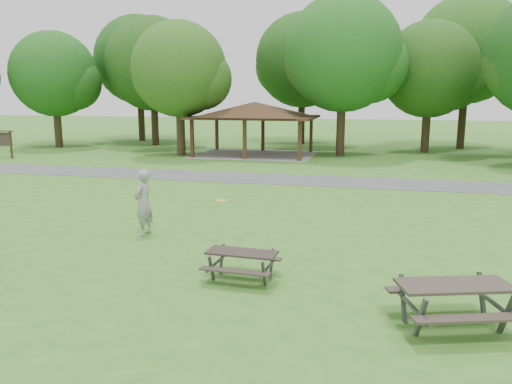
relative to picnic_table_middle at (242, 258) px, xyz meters
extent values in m
plane|color=#357020|center=(-1.64, -0.01, -0.52)|extent=(160.00, 160.00, 0.00)
cube|color=#4B4B4E|center=(-1.64, 13.99, -0.51)|extent=(120.00, 3.20, 0.02)
cube|color=#311A12|center=(-9.34, 21.29, 0.78)|extent=(0.22, 0.22, 2.60)
cube|color=#3B2515|center=(-9.34, 26.69, 0.78)|extent=(0.22, 0.22, 2.60)
cube|color=#3A2115|center=(-5.64, 21.29, 0.78)|extent=(0.22, 0.22, 2.60)
cube|color=#391E14|center=(-5.64, 26.69, 0.78)|extent=(0.22, 0.22, 2.60)
cube|color=#382314|center=(-1.94, 21.29, 0.78)|extent=(0.22, 0.22, 2.60)
cube|color=#3D2316|center=(-1.94, 26.69, 0.78)|extent=(0.22, 0.22, 2.60)
cube|color=#382016|center=(-5.64, 23.99, 2.16)|extent=(8.60, 6.60, 0.16)
pyramid|color=#322114|center=(-5.64, 23.99, 2.74)|extent=(7.01, 7.01, 1.00)
cube|color=gray|center=(-5.64, 23.99, -0.50)|extent=(8.40, 6.40, 0.03)
cube|color=#341E13|center=(-21.04, 17.99, 0.38)|extent=(0.10, 0.10, 1.80)
cube|color=#2B241F|center=(-21.64, 17.99, 0.78)|extent=(1.40, 0.06, 0.90)
cube|color=#321D14|center=(-21.64, 17.99, 1.33)|extent=(1.60, 0.30, 0.06)
cylinder|color=#322316|center=(-22.64, 25.49, 1.14)|extent=(0.60, 0.60, 3.32)
sphere|color=#154A15|center=(-22.64, 25.49, 5.36)|extent=(6.80, 6.80, 6.80)
sphere|color=#164213|center=(-21.11, 25.79, 4.68)|extent=(4.42, 4.42, 4.42)
sphere|color=#1A4914|center=(-24.00, 25.29, 4.85)|extent=(4.08, 4.08, 4.08)
cylinder|color=black|center=(-15.64, 28.99, 1.41)|extent=(0.60, 0.60, 3.85)
sphere|color=#184012|center=(-15.64, 28.99, 6.26)|extent=(7.80, 7.80, 7.80)
sphere|color=#1E4513|center=(-13.88, 29.29, 5.48)|extent=(5.07, 5.07, 5.07)
sphere|color=#1B4A15|center=(-17.20, 28.79, 5.67)|extent=(4.68, 4.68, 4.68)
cylinder|color=#322416|center=(-10.64, 22.49, 1.23)|extent=(0.60, 0.60, 3.50)
sphere|color=#224E16|center=(-10.64, 22.49, 5.46)|extent=(6.60, 6.60, 6.60)
sphere|color=#214C15|center=(-9.15, 22.79, 4.80)|extent=(4.29, 4.29, 4.29)
sphere|color=#1D4915|center=(-11.96, 22.29, 4.96)|extent=(3.96, 3.96, 3.96)
cylinder|color=#302015|center=(0.36, 24.99, 1.49)|extent=(0.60, 0.60, 4.02)
sphere|color=#164F17|center=(0.36, 24.99, 6.51)|extent=(8.00, 8.00, 8.00)
sphere|color=#164D16|center=(2.16, 25.29, 5.71)|extent=(5.20, 5.20, 5.20)
sphere|color=#1D4614|center=(-1.24, 24.79, 5.91)|extent=(4.80, 4.80, 4.80)
cylinder|color=black|center=(6.36, 28.49, 1.20)|extent=(0.60, 0.60, 3.43)
sphere|color=#1B4413|center=(6.36, 28.49, 5.54)|extent=(7.00, 7.00, 7.00)
sphere|color=#164012|center=(7.94, 28.79, 4.84)|extent=(4.55, 4.55, 4.55)
sphere|color=#134213|center=(4.96, 28.29, 5.01)|extent=(4.20, 4.20, 4.20)
cylinder|color=black|center=(-18.64, 32.49, 1.67)|extent=(0.60, 0.60, 4.38)
sphere|color=#144012|center=(-18.64, 32.49, 6.86)|extent=(8.00, 8.00, 8.00)
sphere|color=#154C16|center=(-16.84, 32.79, 6.06)|extent=(5.20, 5.20, 5.20)
sphere|color=#1A4513|center=(-20.24, 32.29, 6.26)|extent=(4.80, 4.80, 4.80)
cylinder|color=black|center=(-3.64, 32.99, 1.55)|extent=(0.60, 0.60, 4.13)
sphere|color=#164212|center=(-3.64, 32.99, 6.61)|extent=(8.00, 8.00, 8.00)
sphere|color=#1C4614|center=(-1.84, 33.29, 5.81)|extent=(5.20, 5.20, 5.20)
sphere|color=#1D4915|center=(-5.24, 32.79, 6.01)|extent=(4.80, 4.80, 4.80)
cylinder|color=black|center=(9.36, 31.99, 1.76)|extent=(0.60, 0.60, 4.55)
sphere|color=#1D4D16|center=(9.36, 31.99, 7.18)|extent=(8.40, 8.40, 8.40)
sphere|color=#174814|center=(11.25, 32.29, 6.34)|extent=(5.46, 5.46, 5.46)
sphere|color=#204915|center=(7.68, 31.79, 6.55)|extent=(5.04, 5.04, 5.04)
cube|color=black|center=(0.00, 0.00, 0.14)|extent=(1.65, 0.72, 0.04)
cube|color=#2F2621|center=(-0.02, -0.53, -0.13)|extent=(1.63, 0.31, 0.04)
cube|color=#332924|center=(0.02, 0.53, -0.13)|extent=(1.63, 0.31, 0.04)
cube|color=#444447|center=(-0.64, -0.31, -0.19)|extent=(0.07, 0.34, 0.71)
cube|color=#39393B|center=(-0.61, 0.37, -0.19)|extent=(0.07, 0.34, 0.71)
cube|color=#444547|center=(-0.62, 0.03, -0.16)|extent=(0.11, 1.32, 0.04)
cube|color=#464649|center=(0.61, -0.37, -0.19)|extent=(0.07, 0.34, 0.71)
cube|color=#424245|center=(0.64, 0.31, -0.19)|extent=(0.07, 0.34, 0.71)
cube|color=#464649|center=(0.62, -0.03, -0.16)|extent=(0.11, 1.32, 0.04)
cube|color=#312A23|center=(4.42, -1.42, 0.31)|extent=(2.18, 1.40, 0.06)
cube|color=#302823|center=(4.63, -2.06, -0.03)|extent=(2.02, 0.91, 0.04)
cube|color=#332924|center=(4.21, -0.78, -0.03)|extent=(2.02, 0.91, 0.04)
cube|color=#474649|center=(3.81, -2.07, -0.11)|extent=(0.20, 0.43, 0.88)
cube|color=#3C3C3E|center=(3.54, -1.26, -0.11)|extent=(0.20, 0.43, 0.88)
cube|color=#464649|center=(3.67, -1.66, -0.07)|extent=(0.58, 1.59, 0.06)
cube|color=#424244|center=(5.29, -1.58, -0.11)|extent=(0.20, 0.43, 0.88)
cube|color=#3A3B3D|center=(5.03, -0.78, -0.11)|extent=(0.20, 0.43, 0.88)
cube|color=#444447|center=(5.16, -1.18, -0.07)|extent=(0.58, 1.59, 0.06)
cylinder|color=yellow|center=(-1.24, 2.41, 0.81)|extent=(0.37, 0.37, 0.02)
imported|color=gray|center=(-3.92, 2.96, 0.50)|extent=(0.56, 0.79, 2.03)
camera|label=1|loc=(2.94, -10.64, 3.72)|focal=35.00mm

